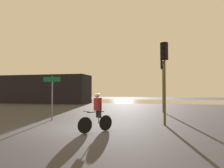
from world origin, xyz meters
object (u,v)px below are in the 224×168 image
object	(u,v)px
direction_sign_post	(52,91)
traffic_light_far_right	(163,75)
cyclist	(97,112)
traffic_light_near_right	(164,67)
distant_building	(45,89)

from	to	relation	value
direction_sign_post	traffic_light_far_right	bearing A→B (deg)	-133.22
direction_sign_post	cyclist	bearing A→B (deg)	142.99
traffic_light_near_right	direction_sign_post	size ratio (longest dim) A/B	1.61
traffic_light_far_right	cyclist	bearing A→B (deg)	42.50
traffic_light_near_right	traffic_light_far_right	bearing A→B (deg)	-61.18
traffic_light_near_right	direction_sign_post	distance (m)	6.61
distant_building	cyclist	distance (m)	24.79
distant_building	traffic_light_near_right	size ratio (longest dim) A/B	3.16
distant_building	direction_sign_post	distance (m)	20.23
traffic_light_far_right	direction_sign_post	world-z (taller)	traffic_light_far_right
traffic_light_near_right	cyclist	world-z (taller)	traffic_light_near_right
traffic_light_far_right	distant_building	bearing A→B (deg)	-63.94
direction_sign_post	distant_building	bearing A→B (deg)	-56.65
traffic_light_near_right	cyclist	size ratio (longest dim) A/B	2.58
traffic_light_far_right	direction_sign_post	bearing A→B (deg)	13.53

